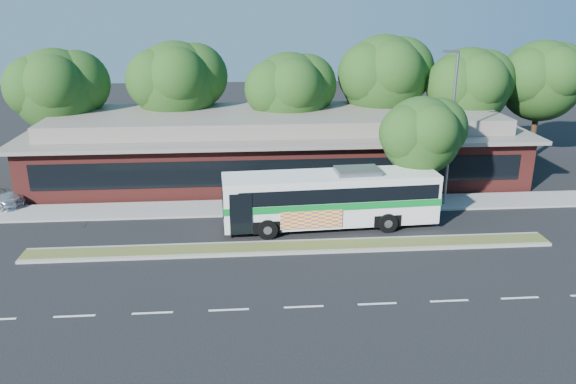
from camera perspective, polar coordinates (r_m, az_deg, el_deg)
name	(u,v)px	position (r m, az deg, el deg)	size (l,w,h in m)	color
ground	(293,254)	(27.41, 0.51, -6.27)	(120.00, 120.00, 0.00)	black
median_strip	(292,247)	(27.92, 0.40, -5.61)	(26.00, 1.10, 0.15)	#4A5926
sidewalk	(284,206)	(33.27, -0.45, -1.48)	(44.00, 2.60, 0.12)	gray
plaza_building	(277,145)	(38.93, -1.15, 4.77)	(33.20, 11.20, 4.45)	maroon
lamp_post	(451,125)	(33.55, 16.21, 6.56)	(0.93, 0.18, 9.07)	slate
tree_bg_a	(63,89)	(42.12, -21.90, 9.71)	(6.47, 5.80, 8.63)	black
tree_bg_b	(182,81)	(41.44, -10.73, 10.98)	(6.69, 6.00, 9.00)	black
tree_bg_c	(294,90)	(40.44, 0.66, 10.32)	(6.24, 5.60, 8.26)	black
tree_bg_d	(389,75)	(42.52, 10.23, 11.58)	(6.91, 6.20, 9.37)	black
tree_bg_e	(473,86)	(43.55, 18.26, 10.21)	(6.47, 5.80, 8.50)	black
tree_bg_f	(546,79)	(47.01, 24.73, 10.42)	(6.69, 6.00, 8.92)	black
transit_bus	(331,195)	(30.03, 4.43, -0.32)	(11.61, 3.17, 3.23)	silver
sidewalk_tree	(426,134)	(32.55, 13.85, 5.78)	(4.93, 4.42, 6.67)	black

